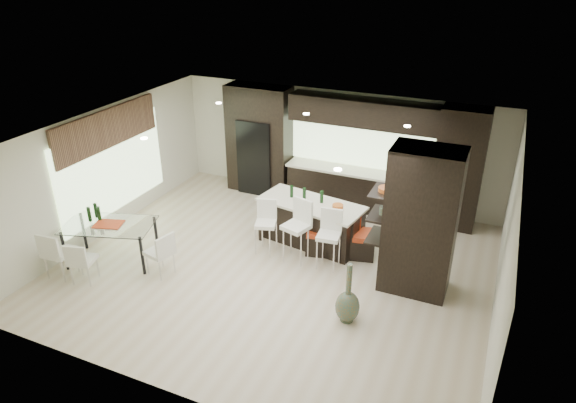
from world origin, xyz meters
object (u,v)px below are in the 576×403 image
at_px(stool_right, 328,246).
at_px(bench, 341,242).
at_px(kitchen_island, 311,222).
at_px(chair_near, 83,263).
at_px(dining_table, 112,243).
at_px(chair_end, 160,255).
at_px(floor_vase, 348,293).
at_px(stool_mid, 296,237).
at_px(stool_left, 266,233).
at_px(chair_far, 60,255).

xyz_separation_m(stool_right, bench, (0.07, 0.57, -0.21)).
bearing_deg(kitchen_island, chair_near, -127.80).
height_order(dining_table, chair_near, dining_table).
bearing_deg(dining_table, chair_end, -17.65).
relative_size(kitchen_island, stool_right, 2.29).
distance_m(floor_vase, chair_near, 4.91).
relative_size(stool_mid, floor_vase, 0.94).
relative_size(stool_left, stool_mid, 0.88).
distance_m(stool_left, dining_table, 3.05).
distance_m(kitchen_island, stool_left, 1.02).
bearing_deg(kitchen_island, floor_vase, -45.75).
height_order(stool_right, chair_far, stool_right).
height_order(stool_mid, stool_right, stool_mid).
bearing_deg(floor_vase, stool_right, 120.81).
distance_m(kitchen_island, chair_far, 4.93).
bearing_deg(stool_left, chair_end, -151.64).
bearing_deg(bench, chair_far, -161.28).
xyz_separation_m(stool_left, chair_end, (-1.50, -1.51, -0.04)).
distance_m(floor_vase, dining_table, 4.83).
xyz_separation_m(chair_near, chair_far, (-0.53, -0.03, 0.05)).
relative_size(kitchen_island, dining_table, 1.29).
bearing_deg(chair_far, chair_near, -1.42).
distance_m(stool_left, bench, 1.53).
relative_size(stool_mid, dining_table, 0.61).
height_order(stool_left, chair_end, stool_left).
relative_size(kitchen_island, chair_near, 2.77).
height_order(kitchen_island, dining_table, kitchen_island).
bearing_deg(floor_vase, dining_table, -178.96).
xyz_separation_m(kitchen_island, stool_mid, (0.00, -0.80, 0.06)).
xyz_separation_m(kitchen_island, chair_end, (-2.17, -2.28, -0.05)).
xyz_separation_m(stool_mid, chair_end, (-2.17, -1.48, -0.11)).
distance_m(stool_mid, stool_right, 0.67).
height_order(stool_right, floor_vase, floor_vase).
height_order(stool_left, stool_mid, stool_mid).
bearing_deg(stool_left, bench, 4.89).
bearing_deg(kitchen_island, dining_table, -135.91).
relative_size(floor_vase, chair_far, 1.24).
relative_size(bench, chair_near, 1.73).
xyz_separation_m(bench, chair_end, (-2.90, -2.07, 0.15)).
bearing_deg(stool_right, chair_end, -158.46).
xyz_separation_m(stool_left, chair_far, (-3.18, -2.31, -0.01)).
distance_m(dining_table, chair_far, 0.96).
distance_m(floor_vase, chair_end, 3.68).
bearing_deg(stool_right, stool_mid, 175.21).
distance_m(floor_vase, chair_far, 5.43).
xyz_separation_m(stool_left, stool_mid, (0.67, -0.03, 0.06)).
height_order(kitchen_island, floor_vase, floor_vase).
distance_m(kitchen_island, dining_table, 4.02).
xyz_separation_m(kitchen_island, floor_vase, (1.51, -2.19, 0.10)).
relative_size(kitchen_island, stool_left, 2.41).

